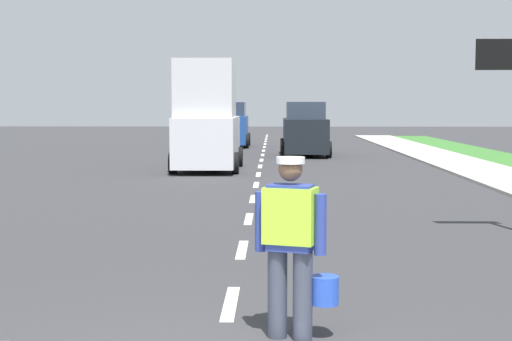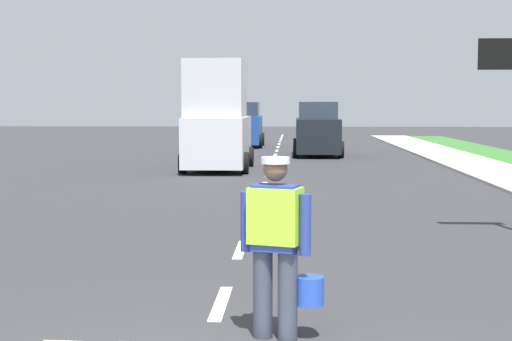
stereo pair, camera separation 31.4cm
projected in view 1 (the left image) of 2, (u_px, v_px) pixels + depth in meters
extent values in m
plane|color=#333335|center=(260.00, 166.00, 26.29)|extent=(96.00, 96.00, 0.00)
cube|color=silver|center=(230.00, 303.00, 8.07)|extent=(0.14, 1.40, 0.01)
cube|color=silver|center=(242.00, 250.00, 11.06)|extent=(0.14, 1.40, 0.01)
cube|color=silver|center=(249.00, 219.00, 14.04)|extent=(0.14, 1.40, 0.01)
cube|color=silver|center=(253.00, 199.00, 17.03)|extent=(0.14, 1.40, 0.01)
cube|color=silver|center=(256.00, 185.00, 20.02)|extent=(0.14, 1.40, 0.01)
cube|color=silver|center=(258.00, 174.00, 23.01)|extent=(0.14, 1.40, 0.01)
cube|color=silver|center=(260.00, 166.00, 25.99)|extent=(0.14, 1.40, 0.01)
cube|color=silver|center=(262.00, 160.00, 28.98)|extent=(0.14, 1.40, 0.01)
cube|color=silver|center=(263.00, 155.00, 31.97)|extent=(0.14, 1.40, 0.01)
cube|color=silver|center=(264.00, 151.00, 34.96)|extent=(0.14, 1.40, 0.01)
cube|color=silver|center=(264.00, 147.00, 37.94)|extent=(0.14, 1.40, 0.01)
cube|color=silver|center=(265.00, 144.00, 40.93)|extent=(0.14, 1.40, 0.01)
cube|color=silver|center=(266.00, 141.00, 43.92)|extent=(0.14, 1.40, 0.01)
cube|color=silver|center=(266.00, 139.00, 46.91)|extent=(0.14, 1.40, 0.01)
cube|color=silver|center=(267.00, 137.00, 49.90)|extent=(0.14, 1.40, 0.01)
cube|color=silver|center=(267.00, 135.00, 52.88)|extent=(0.14, 1.40, 0.01)
cylinder|color=#383D4C|center=(277.00, 293.00, 6.88)|extent=(0.18, 0.18, 0.82)
cylinder|color=#383D4C|center=(303.00, 295.00, 6.80)|extent=(0.18, 0.18, 0.82)
cube|color=navy|center=(290.00, 217.00, 6.78)|extent=(0.45, 0.35, 0.60)
cube|color=#A5EA33|center=(290.00, 215.00, 6.77)|extent=(0.52, 0.41, 0.51)
cylinder|color=navy|center=(261.00, 221.00, 6.87)|extent=(0.11, 0.11, 0.55)
cylinder|color=navy|center=(320.00, 225.00, 6.69)|extent=(0.11, 0.11, 0.55)
sphere|color=brown|center=(290.00, 169.00, 6.74)|extent=(0.22, 0.22, 0.22)
cylinder|color=silver|center=(291.00, 160.00, 6.73)|extent=(0.26, 0.26, 0.06)
cylinder|color=#2347B7|center=(325.00, 290.00, 6.83)|extent=(0.26, 0.26, 0.26)
cube|color=white|center=(512.00, 55.00, 12.12)|extent=(1.10, 0.05, 0.44)
cube|color=black|center=(512.00, 54.00, 12.11)|extent=(1.16, 0.04, 0.50)
cube|color=silver|center=(208.00, 141.00, 24.60)|extent=(1.90, 4.60, 1.56)
cube|color=#2D3847|center=(210.00, 106.00, 25.30)|extent=(1.67, 1.61, 0.70)
cube|color=silver|center=(205.00, 89.00, 23.65)|extent=(1.80, 2.53, 1.80)
cylinder|color=black|center=(235.00, 163.00, 23.21)|extent=(0.22, 0.68, 0.68)
cylinder|color=black|center=(173.00, 163.00, 23.25)|extent=(0.22, 0.68, 0.68)
cylinder|color=black|center=(239.00, 157.00, 26.05)|extent=(0.22, 0.68, 0.68)
cylinder|color=black|center=(184.00, 157.00, 26.09)|extent=(0.22, 0.68, 0.68)
cube|color=black|center=(305.00, 135.00, 31.52)|extent=(1.78, 4.26, 1.38)
cube|color=#2D3847|center=(305.00, 110.00, 31.32)|extent=(1.57, 2.34, 0.70)
cylinder|color=black|center=(283.00, 146.00, 32.90)|extent=(0.22, 0.68, 0.68)
cylinder|color=black|center=(324.00, 146.00, 32.86)|extent=(0.22, 0.68, 0.68)
cylinder|color=black|center=(284.00, 149.00, 30.27)|extent=(0.22, 0.68, 0.68)
cylinder|color=black|center=(329.00, 150.00, 30.23)|extent=(0.22, 0.68, 0.68)
cube|color=#1E4799|center=(231.00, 130.00, 38.15)|extent=(1.62, 3.96, 1.39)
cube|color=#2D3847|center=(231.00, 109.00, 38.16)|extent=(1.43, 2.18, 0.70)
cylinder|color=black|center=(247.00, 141.00, 36.96)|extent=(0.22, 0.68, 0.68)
cylinder|color=black|center=(213.00, 141.00, 37.00)|extent=(0.22, 0.68, 0.68)
cylinder|color=black|center=(248.00, 139.00, 39.40)|extent=(0.22, 0.68, 0.68)
cylinder|color=black|center=(217.00, 139.00, 39.44)|extent=(0.22, 0.68, 0.68)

